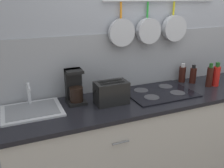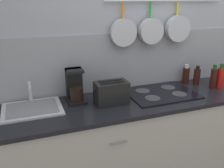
# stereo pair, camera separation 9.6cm
# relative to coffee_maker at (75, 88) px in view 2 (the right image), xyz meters

# --- Properties ---
(wall_back) EXTENTS (7.20, 0.15, 2.60)m
(wall_back) POSITION_rel_coffee_maker_xyz_m (1.05, 0.18, 0.23)
(wall_back) COLOR #999EA8
(wall_back) RESTS_ON ground_plane
(cabinet_base) EXTENTS (3.32, 0.58, 0.90)m
(cabinet_base) POSITION_rel_coffee_maker_xyz_m (1.05, -0.16, -0.60)
(cabinet_base) COLOR #B7B2A8
(cabinet_base) RESTS_ON ground_plane
(countertop) EXTENTS (3.36, 0.60, 0.03)m
(countertop) POSITION_rel_coffee_maker_xyz_m (1.05, -0.16, -0.14)
(countertop) COLOR black
(countertop) RESTS_ON cabinet_base
(sink_basin) EXTENTS (0.46, 0.37, 0.19)m
(sink_basin) POSITION_rel_coffee_maker_xyz_m (-0.36, -0.05, -0.10)
(sink_basin) COLOR #B7BABF
(sink_basin) RESTS_ON countertop
(coffee_maker) EXTENTS (0.15, 0.18, 0.28)m
(coffee_maker) POSITION_rel_coffee_maker_xyz_m (0.00, 0.00, 0.00)
(coffee_maker) COLOR black
(coffee_maker) RESTS_ON countertop
(toaster) EXTENTS (0.29, 0.16, 0.19)m
(toaster) POSITION_rel_coffee_maker_xyz_m (0.27, -0.15, -0.02)
(toaster) COLOR black
(toaster) RESTS_ON countertop
(cooktop) EXTENTS (0.61, 0.47, 0.01)m
(cooktop) POSITION_rel_coffee_maker_xyz_m (0.77, -0.11, -0.11)
(cooktop) COLOR black
(cooktop) RESTS_ON countertop
(bottle_olive_oil) EXTENTS (0.07, 0.07, 0.19)m
(bottle_olive_oil) POSITION_rel_coffee_maker_xyz_m (1.17, 0.07, -0.03)
(bottle_olive_oil) COLOR #33140F
(bottle_olive_oil) RESTS_ON countertop
(bottle_dish_soap) EXTENTS (0.06, 0.06, 0.19)m
(bottle_dish_soap) POSITION_rel_coffee_maker_xyz_m (1.25, 0.00, -0.03)
(bottle_dish_soap) COLOR #33140F
(bottle_dish_soap) RESTS_ON countertop
(bottle_hot_sauce) EXTENTS (0.06, 0.06, 0.24)m
(bottle_hot_sauce) POSITION_rel_coffee_maker_xyz_m (1.32, -0.15, -0.01)
(bottle_hot_sauce) COLOR #33140F
(bottle_hot_sauce) RESTS_ON countertop
(bottle_cooking_wine) EXTENTS (0.07, 0.07, 0.24)m
(bottle_cooking_wine) POSITION_rel_coffee_maker_xyz_m (1.40, -0.16, -0.01)
(bottle_cooking_wine) COLOR red
(bottle_cooking_wine) RESTS_ON countertop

